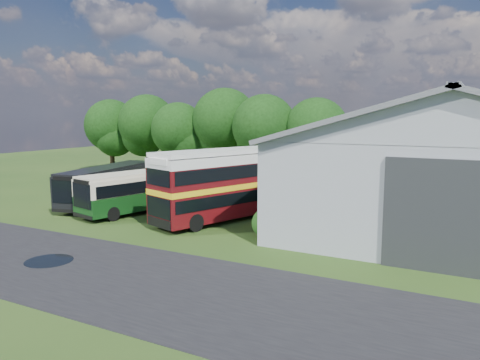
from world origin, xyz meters
The scene contains 16 objects.
ground centered at (0.00, 0.00, 0.00)m, with size 120.00×120.00×0.00m, color #1F3A12.
asphalt_road centered at (3.00, -3.00, 0.00)m, with size 60.00×8.00×0.02m, color black.
puddle centered at (-1.50, -3.00, 0.00)m, with size 2.20×2.20×0.01m, color black.
storage_shed centered at (15.00, 15.98, 4.17)m, with size 18.80×24.80×8.15m.
tree_far_left centered at (-23.00, 24.00, 5.56)m, with size 6.12×6.12×8.64m.
tree_left_a centered at (-18.00, 24.50, 5.87)m, with size 6.46×6.46×9.12m.
tree_left_b centered at (-13.00, 23.50, 5.25)m, with size 5.78×5.78×8.16m.
tree_mid centered at (-8.00, 24.80, 6.18)m, with size 6.80×6.80×9.60m.
tree_right_a centered at (-3.00, 23.80, 5.69)m, with size 6.26×6.26×8.83m.
tree_right_b centered at (2.00, 24.60, 5.44)m, with size 5.98×5.98×8.45m.
shrub_front centered at (5.60, 6.00, 0.00)m, with size 1.70×1.70×1.70m, color #194714.
shrub_mid centered at (5.60, 8.00, 0.00)m, with size 1.60×1.60×1.60m, color #194714.
shrub_back centered at (5.60, 10.00, 0.00)m, with size 1.80×1.80×1.80m, color #194714.
bus_green_single centered at (-5.01, 8.57, 1.53)m, with size 4.71×10.72×2.88m.
bus_maroon_double centered at (1.47, 8.82, 2.31)m, with size 6.08×11.08×4.63m.
bus_dark_single centered at (-9.44, 9.25, 1.53)m, with size 4.40×10.70×2.88m.
Camera 1 is at (16.51, -17.47, 6.86)m, focal length 35.00 mm.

